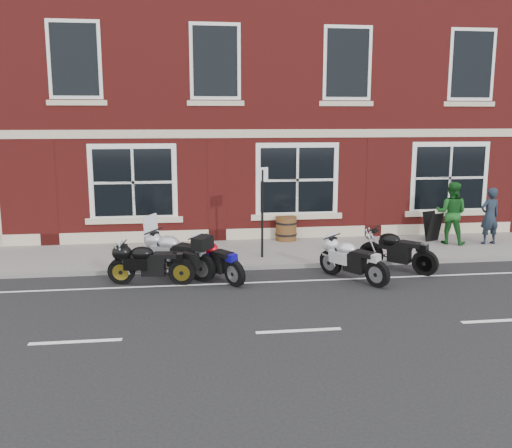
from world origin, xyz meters
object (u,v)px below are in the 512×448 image
object	(u,v)px
moto_naked_black	(397,249)
moto_sport_black	(150,262)
moto_sport_red	(216,258)
parking_sign	(262,206)
a_board_sign	(432,226)
pedestrian_right	(451,213)
moto_touring_silver	(176,252)
pedestrian_left	(490,216)
moto_sport_silver	(353,258)
barrel_planter	(286,228)

from	to	relation	value
moto_naked_black	moto_sport_black	bearing A→B (deg)	140.93
moto_sport_red	parking_sign	xyz separation A→B (m)	(1.37, 1.60, 1.01)
moto_sport_black	a_board_sign	distance (m)	9.06
pedestrian_right	a_board_sign	xyz separation A→B (m)	(-0.35, 0.48, -0.49)
moto_touring_silver	pedestrian_left	xyz separation A→B (m)	(9.33, 1.91, 0.37)
moto_sport_silver	barrel_planter	bearing A→B (deg)	68.77
pedestrian_left	moto_sport_black	bearing A→B (deg)	7.22
moto_sport_red	moto_sport_black	distance (m)	1.58
moto_sport_black	barrel_planter	world-z (taller)	moto_sport_black
moto_naked_black	parking_sign	world-z (taller)	parking_sign
moto_naked_black	pedestrian_left	xyz separation A→B (m)	(3.72, 2.11, 0.42)
barrel_planter	moto_sport_black	bearing A→B (deg)	-135.85
moto_naked_black	a_board_sign	size ratio (longest dim) A/B	1.86
moto_sport_black	pedestrian_left	distance (m)	10.27
moto_sport_red	pedestrian_left	bearing A→B (deg)	-18.27
pedestrian_left	barrel_planter	distance (m)	6.12
barrel_planter	parking_sign	xyz separation A→B (m)	(-1.05, -2.07, 1.04)
moto_sport_silver	moto_touring_silver	bearing A→B (deg)	134.69
moto_touring_silver	pedestrian_right	xyz separation A→B (m)	(8.21, 2.11, 0.45)
parking_sign	moto_sport_red	bearing A→B (deg)	-155.08
moto_sport_silver	pedestrian_right	bearing A→B (deg)	4.53
moto_naked_black	a_board_sign	distance (m)	3.58
moto_sport_black	parking_sign	size ratio (longest dim) A/B	0.84
moto_sport_red	moto_sport_silver	size ratio (longest dim) A/B	0.98
moto_naked_black	moto_touring_silver	bearing A→B (deg)	134.84
moto_sport_silver	parking_sign	size ratio (longest dim) A/B	0.74
pedestrian_left	barrel_planter	size ratio (longest dim) A/B	2.28
moto_touring_silver	parking_sign	size ratio (longest dim) A/B	0.74
pedestrian_right	barrel_planter	xyz separation A→B (m)	(-4.84, 1.12, -0.57)
pedestrian_left	parking_sign	bearing A→B (deg)	-1.02
moto_naked_black	pedestrian_left	distance (m)	4.29
moto_touring_silver	moto_sport_black	size ratio (longest dim) A/B	0.88
moto_naked_black	parking_sign	distance (m)	3.69
moto_touring_silver	moto_sport_black	bearing A→B (deg)	177.07
moto_sport_black	pedestrian_right	world-z (taller)	pedestrian_right
moto_touring_silver	pedestrian_left	distance (m)	9.53
moto_sport_red	moto_naked_black	xyz separation A→B (m)	(4.66, 0.24, 0.02)
a_board_sign	moto_sport_silver	bearing A→B (deg)	-160.15
moto_touring_silver	moto_sport_red	bearing A→B (deg)	-74.28
pedestrian_right	parking_sign	bearing A→B (deg)	42.76
moto_sport_black	barrel_planter	size ratio (longest dim) A/B	2.75
moto_naked_black	pedestrian_left	bearing A→B (deg)	-13.54
pedestrian_right	parking_sign	size ratio (longest dim) A/B	0.77
moto_touring_silver	pedestrian_right	size ratio (longest dim) A/B	0.97
parking_sign	pedestrian_right	bearing A→B (deg)	-15.31
moto_sport_black	a_board_sign	xyz separation A→B (m)	(8.47, 3.22, 0.03)
pedestrian_left	pedestrian_right	distance (m)	1.14
a_board_sign	parking_sign	xyz separation A→B (m)	(-5.53, -1.43, 0.97)
moto_sport_black	moto_naked_black	bearing A→B (deg)	-75.82
moto_sport_black	a_board_sign	size ratio (longest dim) A/B	2.31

